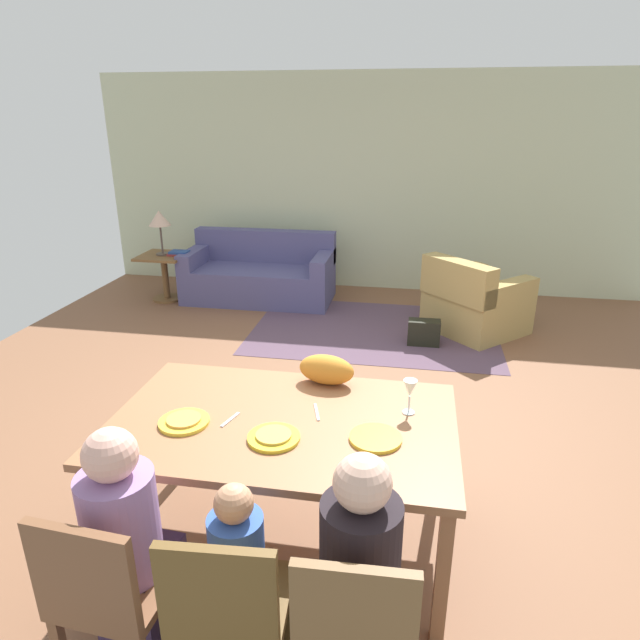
# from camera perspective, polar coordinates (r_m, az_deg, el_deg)

# --- Properties ---
(ground_plane) EXTENTS (7.05, 6.21, 0.02)m
(ground_plane) POSITION_cam_1_polar(r_m,az_deg,el_deg) (4.65, 0.90, -7.79)
(ground_plane) COLOR brown
(back_wall) EXTENTS (7.05, 0.10, 2.70)m
(back_wall) POSITION_cam_1_polar(r_m,az_deg,el_deg) (7.27, 5.08, 13.81)
(back_wall) COLOR beige
(back_wall) RESTS_ON ground_plane
(dining_table) EXTENTS (1.72, 1.07, 0.76)m
(dining_table) POSITION_cam_1_polar(r_m,az_deg,el_deg) (2.84, -3.85, -11.44)
(dining_table) COLOR #96623F
(dining_table) RESTS_ON ground_plane
(plate_near_man) EXTENTS (0.25, 0.25, 0.02)m
(plate_near_man) POSITION_cam_1_polar(r_m,az_deg,el_deg) (2.85, -13.92, -10.22)
(plate_near_man) COLOR yellow
(plate_near_man) RESTS_ON dining_table
(pizza_near_man) EXTENTS (0.17, 0.17, 0.01)m
(pizza_near_man) POSITION_cam_1_polar(r_m,az_deg,el_deg) (2.84, -13.95, -9.96)
(pizza_near_man) COLOR gold
(pizza_near_man) RESTS_ON plate_near_man
(plate_near_child) EXTENTS (0.25, 0.25, 0.02)m
(plate_near_child) POSITION_cam_1_polar(r_m,az_deg,el_deg) (2.66, -4.83, -12.07)
(plate_near_child) COLOR yellow
(plate_near_child) RESTS_ON dining_table
(pizza_near_child) EXTENTS (0.17, 0.17, 0.01)m
(pizza_near_child) POSITION_cam_1_polar(r_m,az_deg,el_deg) (2.65, -4.84, -11.79)
(pizza_near_child) COLOR gold
(pizza_near_child) RESTS_ON plate_near_child
(plate_near_woman) EXTENTS (0.25, 0.25, 0.02)m
(plate_near_woman) POSITION_cam_1_polar(r_m,az_deg,el_deg) (2.66, 5.79, -12.10)
(plate_near_woman) COLOR yellow
(plate_near_woman) RESTS_ON dining_table
(wine_glass) EXTENTS (0.07, 0.07, 0.19)m
(wine_glass) POSITION_cam_1_polar(r_m,az_deg,el_deg) (2.83, 9.31, -7.16)
(wine_glass) COLOR silver
(wine_glass) RESTS_ON dining_table
(fork) EXTENTS (0.06, 0.15, 0.01)m
(fork) POSITION_cam_1_polar(r_m,az_deg,el_deg) (2.83, -9.29, -10.16)
(fork) COLOR silver
(fork) RESTS_ON dining_table
(knife) EXTENTS (0.06, 0.17, 0.01)m
(knife) POSITION_cam_1_polar(r_m,az_deg,el_deg) (2.86, -0.34, -9.52)
(knife) COLOR silver
(knife) RESTS_ON dining_table
(dining_chair_man) EXTENTS (0.45, 0.45, 0.87)m
(dining_chair_man) POSITION_cam_1_polar(r_m,az_deg,el_deg) (2.48, -21.19, -24.58)
(dining_chair_man) COLOR brown
(dining_chair_man) RESTS_ON ground_plane
(person_man) EXTENTS (0.30, 0.41, 1.11)m
(person_man) POSITION_cam_1_polar(r_m,az_deg,el_deg) (2.57, -19.00, -21.75)
(person_man) COLOR #3E2E53
(person_man) RESTS_ON ground_plane
(dining_chair_child) EXTENTS (0.45, 0.45, 0.87)m
(dining_chair_child) POSITION_cam_1_polar(r_m,az_deg,el_deg) (2.31, -9.47, -27.36)
(dining_chair_child) COLOR brown
(dining_chair_child) RESTS_ON ground_plane
(person_child) EXTENTS (0.22, 0.29, 0.92)m
(person_child) POSITION_cam_1_polar(r_m,az_deg,el_deg) (2.47, -8.17, -25.43)
(person_child) COLOR #383557
(person_child) RESTS_ON ground_plane
(dining_chair_woman) EXTENTS (0.44, 0.44, 0.87)m
(dining_chair_woman) POSITION_cam_1_polar(r_m,az_deg,el_deg) (2.24, 3.69, -29.21)
(dining_chair_woman) COLOR brown
(dining_chair_woman) RESTS_ON ground_plane
(person_woman) EXTENTS (0.30, 0.41, 1.11)m
(person_woman) POSITION_cam_1_polar(r_m,az_deg,el_deg) (2.34, 4.13, -25.61)
(person_woman) COLOR #2D344C
(person_woman) RESTS_ON ground_plane
(cat) EXTENTS (0.34, 0.21, 0.17)m
(cat) POSITION_cam_1_polar(r_m,az_deg,el_deg) (3.12, 0.68, -5.16)
(cat) COLOR orange
(cat) RESTS_ON dining_table
(area_rug) EXTENTS (2.60, 1.80, 0.01)m
(area_rug) POSITION_cam_1_polar(r_m,az_deg,el_deg) (5.98, 5.64, -1.04)
(area_rug) COLOR #563F51
(area_rug) RESTS_ON ground_plane
(couch) EXTENTS (1.81, 0.86, 0.82)m
(couch) POSITION_cam_1_polar(r_m,az_deg,el_deg) (6.95, -6.23, 4.63)
(couch) COLOR #4E4C7B
(couch) RESTS_ON ground_plane
(armchair) EXTENTS (1.21, 1.21, 0.82)m
(armchair) POSITION_cam_1_polar(r_m,az_deg,el_deg) (6.05, 15.68, 1.69)
(armchair) COLOR tan
(armchair) RESTS_ON ground_plane
(side_table) EXTENTS (0.56, 0.56, 0.58)m
(side_table) POSITION_cam_1_polar(r_m,az_deg,el_deg) (7.10, -15.81, 4.95)
(side_table) COLOR brown
(side_table) RESTS_ON ground_plane
(table_lamp) EXTENTS (0.26, 0.26, 0.54)m
(table_lamp) POSITION_cam_1_polar(r_m,az_deg,el_deg) (6.97, -16.32, 9.95)
(table_lamp) COLOR #50433B
(table_lamp) RESTS_ON side_table
(book_lower) EXTENTS (0.22, 0.16, 0.03)m
(book_lower) POSITION_cam_1_polar(r_m,az_deg,el_deg) (6.98, -14.54, 6.63)
(book_lower) COLOR maroon
(book_lower) RESTS_ON side_table
(book_upper) EXTENTS (0.22, 0.16, 0.03)m
(book_upper) POSITION_cam_1_polar(r_m,az_deg,el_deg) (6.96, -14.39, 6.84)
(book_upper) COLOR navy
(book_upper) RESTS_ON book_lower
(handbag) EXTENTS (0.32, 0.16, 0.26)m
(handbag) POSITION_cam_1_polar(r_m,az_deg,el_deg) (5.65, 10.72, -1.29)
(handbag) COLOR black
(handbag) RESTS_ON ground_plane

